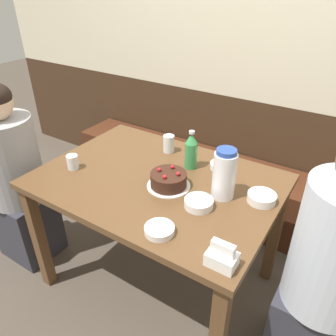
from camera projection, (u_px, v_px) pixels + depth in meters
name	position (u px, v px, depth m)	size (l,w,h in m)	color
ground_plane	(159.00, 278.00, 2.08)	(12.00, 12.00, 0.00)	#4C4238
back_wall	(244.00, 45.00, 2.19)	(4.80, 0.04, 2.50)	#3D2819
bench_seat	(218.00, 187.00, 2.56)	(2.53, 0.38, 0.45)	#472314
dining_table	(157.00, 194.00, 1.74)	(1.22, 0.88, 0.75)	brown
birthday_cake	(169.00, 180.00, 1.61)	(0.22, 0.22, 0.10)	white
water_pitcher	(224.00, 174.00, 1.50)	(0.11, 0.11, 0.25)	white
soju_bottle	(191.00, 151.00, 1.74)	(0.07, 0.07, 0.22)	#388E4C
napkin_holder	(222.00, 257.00, 1.18)	(0.11, 0.08, 0.11)	white
bowl_soup_white	(222.00, 166.00, 1.77)	(0.13, 0.13, 0.03)	white
bowl_rice_small	(159.00, 230.00, 1.33)	(0.13, 0.13, 0.03)	white
bowl_side_dish	(199.00, 203.00, 1.48)	(0.13, 0.13, 0.04)	white
bowl_sauce_shallow	(262.00, 198.00, 1.51)	(0.13, 0.13, 0.04)	white
glass_water_tall	(73.00, 162.00, 1.76)	(0.06, 0.06, 0.08)	silver
glass_tumbler_short	(169.00, 144.00, 1.92)	(0.07, 0.07, 0.10)	silver
person_teal_shirt	(16.00, 181.00, 2.00)	(0.34, 0.34, 1.18)	#33333D
person_pale_blue_shirt	(329.00, 274.00, 1.35)	(0.34, 0.34, 1.24)	#33333D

